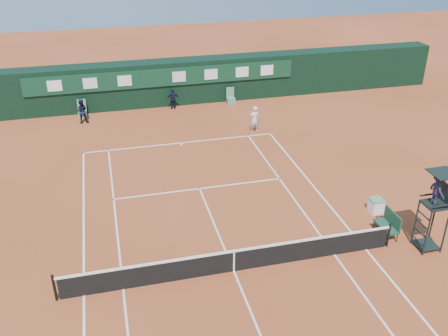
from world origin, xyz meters
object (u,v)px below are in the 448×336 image
(tennis_net, at_px, (234,260))
(cooler, at_px, (376,205))
(player, at_px, (254,119))
(umpire_chair, at_px, (437,195))
(player_bench, at_px, (389,223))

(tennis_net, xyz_separation_m, cooler, (7.26, 2.46, -0.18))
(tennis_net, distance_m, player, 13.25)
(umpire_chair, xyz_separation_m, player, (-3.23, 12.88, -1.63))
(umpire_chair, bearing_deg, cooler, 101.57)
(umpire_chair, bearing_deg, player, 104.06)
(umpire_chair, distance_m, player, 13.38)
(umpire_chair, xyz_separation_m, cooler, (-0.60, 2.93, -2.13))
(player, bearing_deg, player_bench, 93.63)
(player_bench, distance_m, player, 11.92)
(player_bench, height_order, cooler, player_bench)
(umpire_chair, relative_size, player_bench, 2.85)
(tennis_net, xyz_separation_m, player_bench, (6.83, 0.70, 0.09))
(tennis_net, xyz_separation_m, player, (4.64, 12.41, 0.32))
(player_bench, relative_size, player, 0.73)
(umpire_chair, distance_m, cooler, 3.67)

